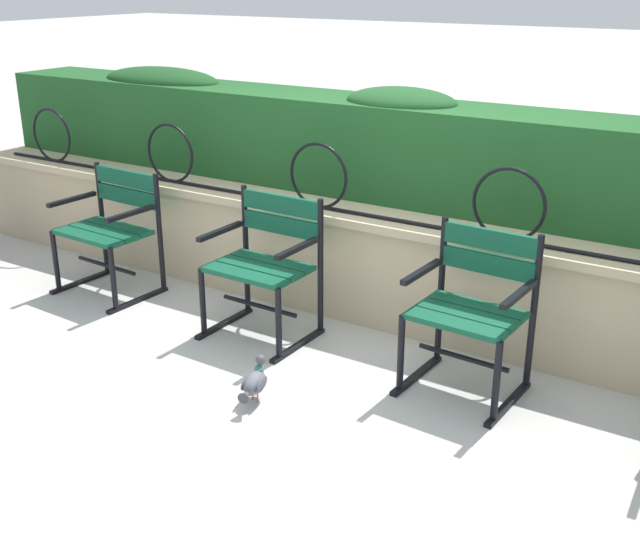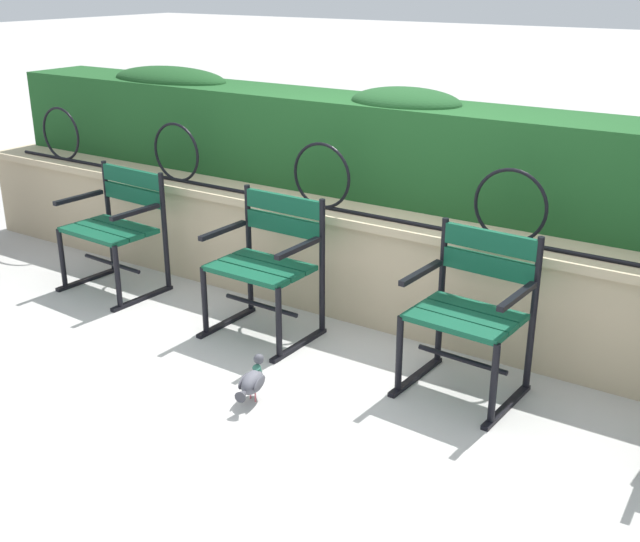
{
  "view_description": "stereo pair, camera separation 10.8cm",
  "coord_description": "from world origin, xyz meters",
  "px_view_note": "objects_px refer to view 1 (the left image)",
  "views": [
    {
      "loc": [
        2.13,
        -3.35,
        2.08
      ],
      "look_at": [
        0.0,
        0.05,
        0.55
      ],
      "focal_mm": 44.13,
      "sensor_mm": 36.0,
      "label": 1
    },
    {
      "loc": [
        2.22,
        -3.29,
        2.08
      ],
      "look_at": [
        0.0,
        0.05,
        0.55
      ],
      "focal_mm": 44.13,
      "sensor_mm": 36.0,
      "label": 2
    }
  ],
  "objects_px": {
    "park_chair_centre_left": "(266,261)",
    "park_chair_leftmost": "(111,226)",
    "park_chair_centre_right": "(473,307)",
    "pigeon_near_chairs": "(254,382)"
  },
  "relations": [
    {
      "from": "park_chair_leftmost",
      "to": "pigeon_near_chairs",
      "type": "bearing_deg",
      "value": -22.9
    },
    {
      "from": "pigeon_near_chairs",
      "to": "park_chair_centre_right",
      "type": "bearing_deg",
      "value": 40.64
    },
    {
      "from": "park_chair_leftmost",
      "to": "park_chair_centre_right",
      "type": "height_order",
      "value": "park_chair_centre_right"
    },
    {
      "from": "park_chair_leftmost",
      "to": "park_chair_centre_right",
      "type": "xyz_separation_m",
      "value": [
        2.61,
        0.01,
        0.0
      ]
    },
    {
      "from": "park_chair_leftmost",
      "to": "pigeon_near_chairs",
      "type": "distance_m",
      "value": 1.92
    },
    {
      "from": "park_chair_centre_right",
      "to": "park_chair_leftmost",
      "type": "bearing_deg",
      "value": -179.83
    },
    {
      "from": "park_chair_centre_left",
      "to": "park_chair_leftmost",
      "type": "bearing_deg",
      "value": 179.71
    },
    {
      "from": "park_chair_centre_left",
      "to": "park_chair_centre_right",
      "type": "height_order",
      "value": "park_chair_centre_right"
    },
    {
      "from": "park_chair_centre_right",
      "to": "pigeon_near_chairs",
      "type": "xyz_separation_m",
      "value": [
        -0.87,
        -0.74,
        -0.35
      ]
    },
    {
      "from": "park_chair_leftmost",
      "to": "pigeon_near_chairs",
      "type": "height_order",
      "value": "park_chair_leftmost"
    }
  ]
}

